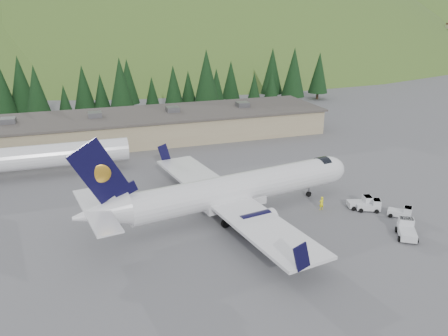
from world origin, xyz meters
TOP-DOWN VIEW (x-y plane):
  - ground at (0.00, 0.00)m, footprint 600.00×600.00m
  - airliner at (-1.06, -0.17)m, footprint 36.60×34.50m
  - second_airliner at (-24.92, 22.00)m, footprint 27.50×11.00m
  - baggage_tug_a at (15.56, -3.66)m, footprint 3.30×2.42m
  - baggage_tug_b at (16.13, -4.71)m, footprint 3.24×2.67m
  - baggage_tug_c at (15.77, -11.75)m, footprint 3.32×3.84m
  - terminal_building at (-5.01, 38.00)m, footprint 71.00×17.00m
  - baggage_tug_d at (18.60, -7.59)m, footprint 2.88×2.90m
  - ramp_worker at (10.30, -2.50)m, footprint 0.71×0.52m
  - tree_line at (-10.08, 60.87)m, footprint 115.20×18.82m
  - hills at (53.34, 207.38)m, footprint 614.00×330.00m

SIDE VIEW (x-z plane):
  - hills at x=53.34m, z-range -232.80..67.20m
  - ground at x=0.00m, z-range 0.00..0.00m
  - baggage_tug_d at x=18.60m, z-range -0.08..1.38m
  - baggage_tug_b at x=16.13m, z-range -0.08..1.46m
  - baggage_tug_a at x=15.56m, z-range -0.08..1.52m
  - baggage_tug_c at x=15.77m, z-range -0.10..1.74m
  - ramp_worker at x=10.30m, z-range 0.00..1.81m
  - terminal_building at x=-5.01m, z-range -0.43..5.67m
  - airliner at x=-1.06m, z-range -2.84..9.32m
  - second_airliner at x=-24.92m, z-range -1.70..8.35m
  - tree_line at x=-10.08m, z-range 0.42..14.94m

